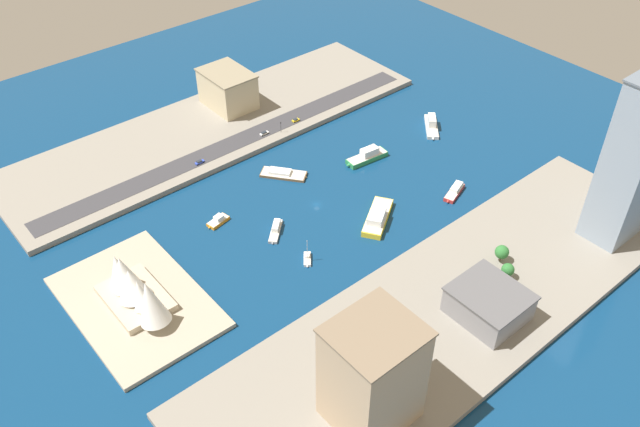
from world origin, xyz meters
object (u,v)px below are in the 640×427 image
sailboat_small_white (307,259)px  apartment_midrise_tan (372,375)px  traffic_light_waterfront (281,125)px  warehouse_low_gray (489,303)px  yacht_sleek_gray (276,229)px  taxi_yellow_cab (296,120)px  office_block_beige (228,89)px  hatchback_blue (200,162)px  ferry_yellow_fast (377,217)px  ferry_green_doubledeck (367,156)px  opera_landmark (135,288)px  tugboat_red (455,191)px  barge_flat_brown (283,174)px  water_taxi_orange (218,221)px  van_white (264,133)px  ferry_white_commuter (432,125)px  tower_tall_glass (636,160)px

sailboat_small_white → apartment_midrise_tan: apartment_midrise_tan is taller
sailboat_small_white → traffic_light_waterfront: 99.50m
sailboat_small_white → warehouse_low_gray: size_ratio=0.43×
yacht_sleek_gray → taxi_yellow_cab: size_ratio=3.31×
yacht_sleek_gray → office_block_beige: (103.54, -44.77, 11.97)m
hatchback_blue → ferry_yellow_fast: bearing=-155.5°
ferry_green_doubledeck → taxi_yellow_cab: size_ratio=5.76×
sailboat_small_white → yacht_sleek_gray: sailboat_small_white is taller
office_block_beige → opera_landmark: bearing=132.4°
opera_landmark → tugboat_red: bearing=-101.9°
tugboat_red → barge_flat_brown: bearing=39.8°
barge_flat_brown → taxi_yellow_cab: bearing=-46.5°
water_taxi_orange → warehouse_low_gray: bearing=-157.6°
tugboat_red → ferry_yellow_fast: bearing=77.8°
barge_flat_brown → van_white: (32.82, -12.71, 2.72)m
taxi_yellow_cab → traffic_light_waterfront: (-3.50, 12.97, 3.42)m
ferry_white_commuter → warehouse_low_gray: (-109.67, 87.75, 6.83)m
water_taxi_orange → apartment_midrise_tan: 124.05m
opera_landmark → hatchback_blue: bearing=-46.9°
sailboat_small_white → yacht_sleek_gray: (23.93, -0.92, 0.43)m
ferry_yellow_fast → van_white: size_ratio=5.43×
yacht_sleek_gray → opera_landmark: bearing=91.0°
ferry_green_doubledeck → barge_flat_brown: 45.63m
yacht_sleek_gray → barge_flat_brown: (32.41, -28.94, -0.32)m
ferry_green_doubledeck → hatchback_blue: (49.84, 70.77, 1.49)m
ferry_green_doubledeck → traffic_light_waterfront: traffic_light_waterfront is taller
ferry_green_doubledeck → traffic_light_waterfront: 51.14m
warehouse_low_gray → sailboat_small_white: bearing=24.6°
tower_tall_glass → traffic_light_waterfront: tower_tall_glass is taller
barge_flat_brown → sailboat_small_white: bearing=152.1°
barge_flat_brown → traffic_light_waterfront: (28.85, -21.16, 6.14)m
sailboat_small_white → hatchback_blue: 88.68m
ferry_white_commuter → taxi_yellow_cab: (50.50, 56.45, 1.54)m
office_block_beige → hatchback_blue: 59.84m
tower_tall_glass → barge_flat_brown: bearing=33.2°
ferry_white_commuter → yacht_sleek_gray: bearing=96.8°
office_block_beige → hatchback_blue: bearing=131.1°
sailboat_small_white → opera_landmark: size_ratio=0.29×
ferry_green_doubledeck → warehouse_low_gray: 117.24m
sailboat_small_white → yacht_sleek_gray: 23.95m
tower_tall_glass → opera_landmark: size_ratio=1.88×
sailboat_small_white → barge_flat_brown: size_ratio=0.51×
water_taxi_orange → ferry_green_doubledeck: 88.04m
ferry_yellow_fast → yacht_sleek_gray: bearing=59.2°
ferry_yellow_fast → van_white: (89.56, -0.86, 1.37)m
water_taxi_orange → barge_flat_brown: bearing=-77.4°
traffic_light_waterfront → hatchback_blue: bearing=86.1°
ferry_green_doubledeck → tower_tall_glass: size_ratio=0.33×
barge_flat_brown → ferry_white_commuter: bearing=-101.3°
yacht_sleek_gray → tower_tall_glass: bearing=-130.8°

